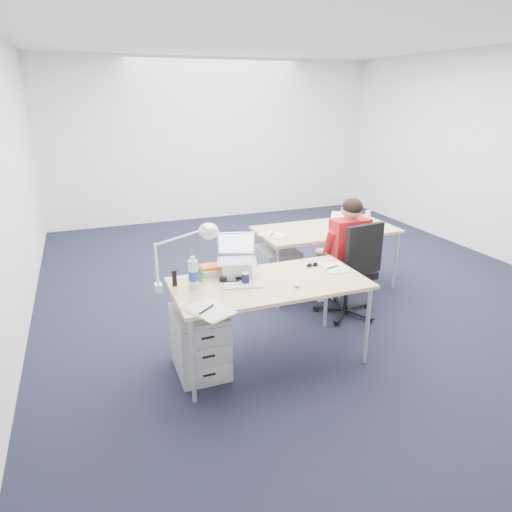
{
  "coord_description": "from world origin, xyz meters",
  "views": [
    {
      "loc": [
        -2.33,
        -4.61,
        2.19
      ],
      "look_at": [
        -0.99,
        -1.09,
        0.85
      ],
      "focal_mm": 32.0,
      "sensor_mm": 36.0,
      "label": 1
    }
  ],
  "objects_px": {
    "drawer_pedestal_far": "(277,272)",
    "water_bottle": "(193,272)",
    "seated_person": "(341,254)",
    "computer_mouse": "(296,284)",
    "bear_figurine": "(199,274)",
    "book_stack": "(210,270)",
    "desk_far": "(326,232)",
    "dark_laptop": "(344,221)",
    "office_chair": "(349,289)",
    "wireless_keyboard": "(243,285)",
    "sunglasses": "(312,265)",
    "desk_near": "(270,287)",
    "silver_laptop": "(237,256)",
    "far_cup": "(368,214)",
    "can_koozie": "(246,278)",
    "drawer_pedestal_near": "(200,341)",
    "desk_lamp": "(177,257)",
    "cordless_phone": "(174,278)",
    "headphones": "(231,278)"
  },
  "relations": [
    {
      "from": "desk_far",
      "to": "wireless_keyboard",
      "type": "relative_size",
      "value": 5.22
    },
    {
      "from": "bear_figurine",
      "to": "sunglasses",
      "type": "xyz_separation_m",
      "value": [
        1.03,
        -0.03,
        -0.05
      ]
    },
    {
      "from": "computer_mouse",
      "to": "sunglasses",
      "type": "distance_m",
      "value": 0.48
    },
    {
      "from": "seated_person",
      "to": "cordless_phone",
      "type": "xyz_separation_m",
      "value": [
        -1.84,
        -0.48,
        0.18
      ]
    },
    {
      "from": "headphones",
      "to": "bear_figurine",
      "type": "height_order",
      "value": "bear_figurine"
    },
    {
      "from": "sunglasses",
      "to": "cordless_phone",
      "type": "bearing_deg",
      "value": 179.12
    },
    {
      "from": "desk_near",
      "to": "book_stack",
      "type": "distance_m",
      "value": 0.54
    },
    {
      "from": "sunglasses",
      "to": "office_chair",
      "type": "bearing_deg",
      "value": 26.46
    },
    {
      "from": "desk_far",
      "to": "book_stack",
      "type": "xyz_separation_m",
      "value": [
        -1.63,
        -0.9,
        0.09
      ]
    },
    {
      "from": "drawer_pedestal_far",
      "to": "computer_mouse",
      "type": "height_order",
      "value": "computer_mouse"
    },
    {
      "from": "desk_lamp",
      "to": "dark_laptop",
      "type": "height_order",
      "value": "desk_lamp"
    },
    {
      "from": "silver_laptop",
      "to": "dark_laptop",
      "type": "height_order",
      "value": "silver_laptop"
    },
    {
      "from": "desk_near",
      "to": "drawer_pedestal_near",
      "type": "height_order",
      "value": "desk_near"
    },
    {
      "from": "desk_far",
      "to": "seated_person",
      "type": "distance_m",
      "value": 0.58
    },
    {
      "from": "office_chair",
      "to": "sunglasses",
      "type": "xyz_separation_m",
      "value": [
        -0.6,
        -0.31,
        0.45
      ]
    },
    {
      "from": "bear_figurine",
      "to": "cordless_phone",
      "type": "distance_m",
      "value": 0.21
    },
    {
      "from": "seated_person",
      "to": "drawer_pedestal_far",
      "type": "height_order",
      "value": "seated_person"
    },
    {
      "from": "silver_laptop",
      "to": "computer_mouse",
      "type": "distance_m",
      "value": 0.57
    },
    {
      "from": "drawer_pedestal_far",
      "to": "far_cup",
      "type": "distance_m",
      "value": 1.44
    },
    {
      "from": "drawer_pedestal_far",
      "to": "desk_lamp",
      "type": "height_order",
      "value": "desk_lamp"
    },
    {
      "from": "water_bottle",
      "to": "far_cup",
      "type": "distance_m",
      "value": 2.9
    },
    {
      "from": "seated_person",
      "to": "desk_lamp",
      "type": "relative_size",
      "value": 2.29
    },
    {
      "from": "office_chair",
      "to": "wireless_keyboard",
      "type": "distance_m",
      "value": 1.49
    },
    {
      "from": "drawer_pedestal_far",
      "to": "can_koozie",
      "type": "bearing_deg",
      "value": -123.86
    },
    {
      "from": "desk_far",
      "to": "dark_laptop",
      "type": "distance_m",
      "value": 0.26
    },
    {
      "from": "drawer_pedestal_far",
      "to": "water_bottle",
      "type": "relative_size",
      "value": 2.1
    },
    {
      "from": "desk_near",
      "to": "seated_person",
      "type": "xyz_separation_m",
      "value": [
        1.09,
        0.67,
        -0.07
      ]
    },
    {
      "from": "can_koozie",
      "to": "book_stack",
      "type": "relative_size",
      "value": 0.55
    },
    {
      "from": "desk_near",
      "to": "desk_lamp",
      "type": "distance_m",
      "value": 0.8
    },
    {
      "from": "computer_mouse",
      "to": "bear_figurine",
      "type": "relative_size",
      "value": 0.63
    },
    {
      "from": "silver_laptop",
      "to": "bear_figurine",
      "type": "height_order",
      "value": "silver_laptop"
    },
    {
      "from": "sunglasses",
      "to": "bear_figurine",
      "type": "bearing_deg",
      "value": 177.56
    },
    {
      "from": "sunglasses",
      "to": "far_cup",
      "type": "relative_size",
      "value": 1.19
    },
    {
      "from": "desk_far",
      "to": "wireless_keyboard",
      "type": "xyz_separation_m",
      "value": [
        -1.45,
        -1.24,
        0.05
      ]
    },
    {
      "from": "book_stack",
      "to": "far_cup",
      "type": "bearing_deg",
      "value": 25.75
    },
    {
      "from": "can_koozie",
      "to": "water_bottle",
      "type": "distance_m",
      "value": 0.43
    },
    {
      "from": "wireless_keyboard",
      "to": "cordless_phone",
      "type": "height_order",
      "value": "cordless_phone"
    },
    {
      "from": "can_koozie",
      "to": "sunglasses",
      "type": "xyz_separation_m",
      "value": [
        0.69,
        0.16,
        -0.04
      ]
    },
    {
      "from": "bear_figurine",
      "to": "book_stack",
      "type": "distance_m",
      "value": 0.17
    },
    {
      "from": "desk_near",
      "to": "desk_far",
      "type": "height_order",
      "value": "same"
    },
    {
      "from": "silver_laptop",
      "to": "seated_person",
      "type": "bearing_deg",
      "value": 35.25
    },
    {
      "from": "seated_person",
      "to": "computer_mouse",
      "type": "distance_m",
      "value": 1.25
    },
    {
      "from": "office_chair",
      "to": "cordless_phone",
      "type": "distance_m",
      "value": 1.94
    },
    {
      "from": "wireless_keyboard",
      "to": "computer_mouse",
      "type": "bearing_deg",
      "value": -8.34
    },
    {
      "from": "drawer_pedestal_far",
      "to": "dark_laptop",
      "type": "height_order",
      "value": "dark_laptop"
    },
    {
      "from": "sunglasses",
      "to": "seated_person",
      "type": "bearing_deg",
      "value": 38.25
    },
    {
      "from": "desk_near",
      "to": "bear_figurine",
      "type": "bearing_deg",
      "value": 158.12
    },
    {
      "from": "silver_laptop",
      "to": "bear_figurine",
      "type": "relative_size",
      "value": 2.57
    },
    {
      "from": "computer_mouse",
      "to": "water_bottle",
      "type": "relative_size",
      "value": 0.32
    },
    {
      "from": "seated_person",
      "to": "computer_mouse",
      "type": "height_order",
      "value": "seated_person"
    }
  ]
}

